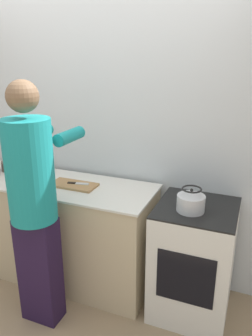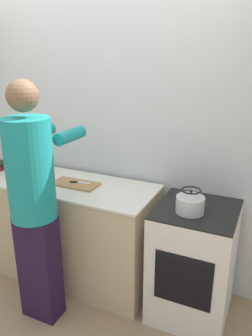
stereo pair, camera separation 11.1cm
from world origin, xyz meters
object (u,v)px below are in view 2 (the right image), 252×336
Objects in this scene: knife at (79,183)px; bowl_prep at (18,164)px; canister_jar at (35,167)px; oven at (193,262)px; kettle at (190,203)px; person at (34,199)px; cutting_board at (75,184)px.

bowl_prep is at bearing 159.88° from knife.
canister_jar is (-0.47, 0.01, 0.07)m from knife.
oven is 0.54m from kettle.
person is at bearing -157.15° from kettle.
person is 0.50m from cutting_board.
kettle is 1.45m from canister_jar.
person reaches higher than knife.
knife is 0.97m from kettle.
kettle is 1.01× the size of bowl_prep.
person reaches higher than oven.
person is 4.61× the size of cutting_board.
oven is at bearing 66.59° from kettle.
canister_jar reaches higher than oven.
bowl_prep is (-1.75, 0.21, -0.02)m from kettle.
person reaches higher than kettle.
kettle is at bearing -3.98° from cutting_board.
oven is at bearing 25.86° from person.
bowl_prep is at bearing 169.61° from cutting_board.
cutting_board reaches higher than oven.
bowl_prep reaches higher than oven.
cutting_board is 1.00m from kettle.
knife is at bearing 179.74° from oven.
oven is at bearing -0.70° from canister_jar.
knife is (0.03, 0.02, 0.01)m from cutting_board.
person is at bearing -154.14° from oven.
person is 0.68m from canister_jar.
oven is at bearing 0.66° from cutting_board.
bowl_prep is 1.15× the size of canister_jar.
kettle is (0.97, -0.09, 0.04)m from knife.
cutting_board is at bearing -10.39° from bowl_prep.
canister_jar reaches higher than knife.
canister_jar reaches higher than kettle.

